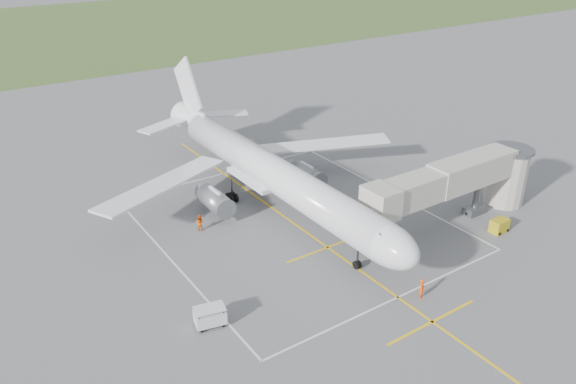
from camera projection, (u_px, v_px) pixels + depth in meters
ground at (274, 209)px, 63.88m from camera, size 700.00×700.00×0.00m
grass_strip at (28, 34)px, 160.52m from camera, size 700.00×120.00×0.02m
apron_markings at (304, 230)px, 59.55m from camera, size 28.20×60.00×0.01m
airliner at (270, 172)px, 62.51m from camera, size 38.93×46.75×13.52m
jet_bridge at (466, 180)px, 59.69m from camera, size 23.40×5.00×7.20m
gpu_unit at (499, 226)px, 59.00m from camera, size 1.92×1.37×1.43m
baggage_cart at (210, 317)px, 45.26m from camera, size 2.74×1.99×1.73m
ramp_worker_nose at (422, 289)px, 48.56m from camera, size 0.83×0.77×1.89m
ramp_worker_wing at (200, 223)px, 59.27m from camera, size 1.06×1.06×1.74m
distant_aircraft at (36, 0)px, 199.19m from camera, size 191.21×51.83×8.85m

